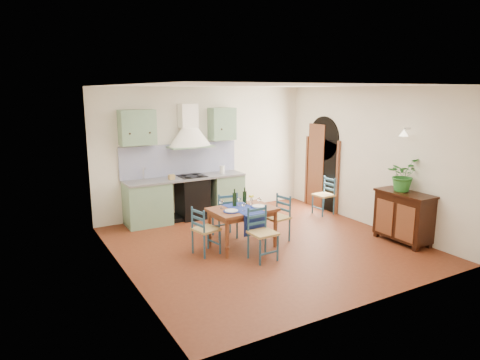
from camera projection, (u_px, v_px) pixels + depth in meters
name	position (u px, v px, depth m)	size (l,w,h in m)	color
floor	(265.00, 245.00, 7.69)	(5.00, 5.00, 0.00)	#4D1F10
back_wall	(189.00, 170.00, 9.20)	(5.00, 0.96, 2.80)	beige
right_wall	(359.00, 159.00, 8.86)	(0.26, 5.00, 2.80)	beige
left_wall	(121.00, 183.00, 6.20)	(0.04, 5.00, 2.80)	beige
ceiling	(267.00, 85.00, 7.12)	(5.00, 5.00, 0.01)	white
dining_table	(243.00, 213.00, 7.46)	(1.14, 0.87, 1.03)	brown
chair_near	(262.00, 233.00, 6.95)	(0.42, 0.42, 0.86)	navy
chair_far	(225.00, 214.00, 7.99)	(0.46, 0.46, 0.88)	navy
chair_left	(205.00, 230.00, 7.17)	(0.46, 0.46, 0.82)	navy
chair_right	(278.00, 218.00, 7.82)	(0.46, 0.46, 0.85)	navy
chair_spare	(324.00, 195.00, 9.54)	(0.40, 0.40, 0.83)	navy
sideboard	(403.00, 215.00, 7.73)	(0.50, 1.05, 0.94)	black
potted_plant	(402.00, 175.00, 7.69)	(0.54, 0.47, 0.60)	#266A27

